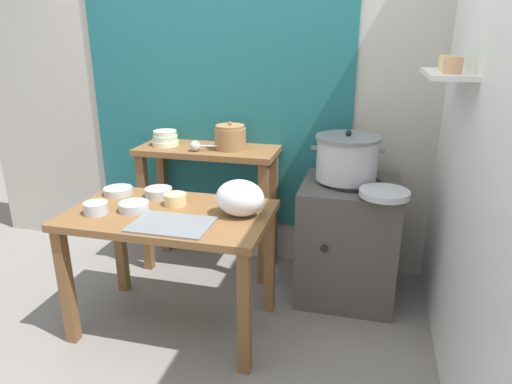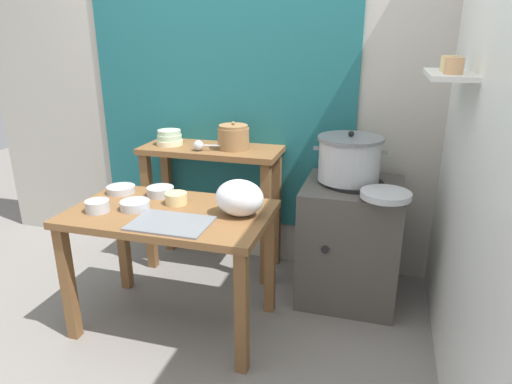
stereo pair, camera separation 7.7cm
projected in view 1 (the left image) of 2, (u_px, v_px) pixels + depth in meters
The scene contains 18 objects.
ground_plane at pixel (189, 336), 2.58m from camera, with size 9.00×9.00×0.00m, color gray.
wall_back at pixel (250, 84), 3.13m from camera, with size 4.40×0.12×2.60m.
wall_right at pixel (484, 112), 2.01m from camera, with size 0.30×3.20×2.60m.
prep_table at pixel (171, 230), 2.49m from camera, with size 1.10×0.66×0.72m.
back_shelf_table at pixel (209, 178), 3.15m from camera, with size 0.96×0.40×0.90m.
stove_block at pixel (348, 239), 2.90m from camera, with size 0.60×0.61×0.78m.
steamer_pot at pixel (347, 158), 2.75m from camera, with size 0.44×0.39×0.31m.
clay_pot at pixel (230, 137), 3.01m from camera, with size 0.21×0.21×0.19m.
bowl_stack_enamel at pixel (165, 138), 3.12m from camera, with size 0.18×0.18×0.10m.
ladle at pixel (197, 146), 2.97m from camera, with size 0.28×0.10×0.07m.
serving_tray at pixel (171, 224), 2.27m from camera, with size 0.40×0.28×0.01m, color slate.
plastic_bag at pixel (240, 198), 2.37m from camera, with size 0.26×0.20×0.20m, color white.
wide_pan at pixel (384, 193), 2.50m from camera, with size 0.28×0.28×0.04m, color #B7BABF.
prep_bowl_0 at pixel (96, 208), 2.42m from camera, with size 0.13×0.13×0.06m.
prep_bowl_1 at pixel (134, 206), 2.46m from camera, with size 0.16×0.16×0.05m.
prep_bowl_2 at pixel (118, 191), 2.71m from camera, with size 0.17×0.17×0.04m.
prep_bowl_3 at pixel (159, 192), 2.67m from camera, with size 0.16×0.16×0.05m.
prep_bowl_4 at pixel (175, 199), 2.54m from camera, with size 0.12×0.12×0.07m.
Camera 1 is at (0.90, -2.00, 1.63)m, focal length 31.66 mm.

